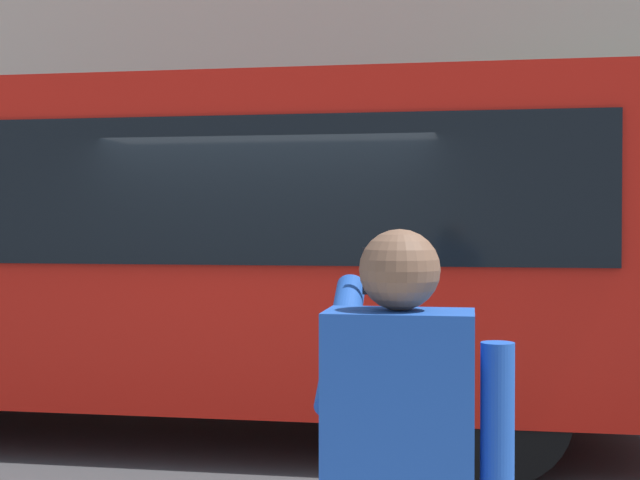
{
  "coord_description": "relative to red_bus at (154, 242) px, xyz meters",
  "views": [
    {
      "loc": [
        -1.5,
        7.08,
        1.87
      ],
      "look_at": [
        -0.15,
        -0.96,
        1.7
      ],
      "focal_mm": 50.36,
      "sensor_mm": 36.0,
      "label": 1
    }
  ],
  "objects": [
    {
      "name": "ground_plane",
      "position": [
        -1.3,
        0.58,
        -1.68
      ],
      "size": [
        60.0,
        60.0,
        0.0
      ],
      "primitive_type": "plane",
      "color": "#38383A"
    },
    {
      "name": "red_bus",
      "position": [
        0.0,
        0.0,
        0.0
      ],
      "size": [
        9.05,
        2.54,
        3.08
      ],
      "color": "red",
      "rests_on": "ground_plane"
    }
  ]
}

